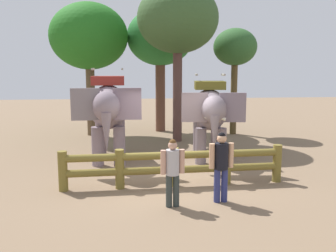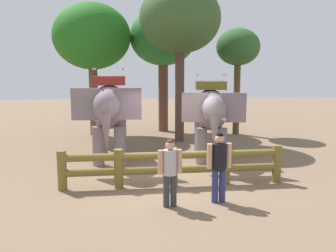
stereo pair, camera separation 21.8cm
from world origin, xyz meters
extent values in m
plane|color=#7C634B|center=(0.00, 0.00, 0.00)|extent=(60.00, 60.00, 0.00)
cylinder|color=brown|center=(-2.90, -0.30, 0.53)|extent=(0.24, 0.24, 1.05)
cylinder|color=brown|center=(-1.45, -0.25, 0.53)|extent=(0.24, 0.24, 1.05)
cylinder|color=brown|center=(0.00, -0.20, 0.53)|extent=(0.24, 0.24, 1.05)
cylinder|color=brown|center=(1.45, -0.16, 0.53)|extent=(0.24, 0.24, 1.05)
cylinder|color=brown|center=(2.90, -0.11, 0.53)|extent=(0.24, 0.24, 1.05)
cylinder|color=brown|center=(0.00, -0.20, 0.45)|extent=(5.82, 0.38, 0.20)
cylinder|color=brown|center=(0.00, -0.20, 0.85)|extent=(5.82, 0.38, 0.20)
cylinder|color=gray|center=(-1.51, 2.19, 0.64)|extent=(0.39, 0.39, 1.28)
cylinder|color=gray|center=(-2.22, 2.18, 0.64)|extent=(0.39, 0.39, 1.28)
cylinder|color=gray|center=(-1.54, 3.92, 0.64)|extent=(0.39, 0.39, 1.28)
cylinder|color=gray|center=(-2.24, 3.91, 0.64)|extent=(0.39, 0.39, 1.28)
ellipsoid|color=gray|center=(-1.88, 3.05, 1.85)|extent=(1.32, 2.91, 1.50)
ellipsoid|color=gray|center=(-1.85, 1.34, 2.03)|extent=(0.83, 0.97, 0.91)
cube|color=gray|center=(-1.23, 1.47, 2.09)|extent=(0.86, 0.14, 0.96)
cube|color=gray|center=(-2.48, 1.45, 2.09)|extent=(0.86, 0.14, 0.96)
cone|color=gray|center=(-1.85, 1.00, 1.30)|extent=(0.34, 0.34, 1.18)
cube|color=maroon|center=(-1.88, 3.05, 2.74)|extent=(1.10, 0.98, 0.30)
cylinder|color=#A59E8C|center=(-1.39, 3.06, 3.13)|extent=(0.09, 0.87, 0.07)
cylinder|color=#A59E8C|center=(-2.37, 3.04, 3.13)|extent=(0.09, 0.87, 0.07)
cylinder|color=gray|center=(1.83, 1.98, 0.60)|extent=(0.36, 0.36, 1.21)
cylinder|color=gray|center=(1.17, 2.06, 0.60)|extent=(0.36, 0.36, 1.21)
cylinder|color=gray|center=(2.04, 3.59, 0.60)|extent=(0.36, 0.36, 1.21)
cylinder|color=gray|center=(1.39, 3.68, 0.60)|extent=(0.36, 0.36, 1.21)
ellipsoid|color=gray|center=(1.61, 2.83, 1.73)|extent=(1.55, 2.85, 1.41)
ellipsoid|color=gray|center=(1.40, 1.23, 1.91)|extent=(0.88, 1.00, 0.86)
cube|color=slate|center=(1.99, 1.27, 1.96)|extent=(0.81, 0.23, 0.90)
cube|color=gray|center=(0.83, 1.42, 1.96)|extent=(0.81, 0.23, 0.90)
cone|color=gray|center=(1.36, 0.92, 1.22)|extent=(0.32, 0.32, 1.11)
cone|color=beige|center=(1.52, 0.99, 1.66)|extent=(0.37, 0.15, 0.15)
cone|color=beige|center=(1.21, 1.03, 1.66)|extent=(0.37, 0.15, 0.15)
cube|color=brown|center=(1.61, 2.83, 2.58)|extent=(1.14, 1.03, 0.28)
cylinder|color=#A59E8C|center=(2.07, 2.77, 2.94)|extent=(0.18, 0.82, 0.07)
cylinder|color=#A59E8C|center=(1.15, 2.89, 2.94)|extent=(0.18, 0.82, 0.07)
cylinder|color=#2E3633|center=(-0.14, -1.68, 0.38)|extent=(0.14, 0.14, 0.75)
cylinder|color=#2E3633|center=(-0.31, -1.70, 0.38)|extent=(0.14, 0.14, 0.75)
cylinder|color=#AFACB0|center=(-0.23, -1.69, 1.04)|extent=(0.34, 0.34, 0.58)
cylinder|color=tan|center=(-0.01, -1.67, 1.06)|extent=(0.12, 0.12, 0.55)
cylinder|color=tan|center=(-0.44, -1.72, 1.06)|extent=(0.12, 0.12, 0.55)
sphere|color=tan|center=(-0.23, -1.69, 1.44)|extent=(0.21, 0.21, 0.21)
sphere|color=#593819|center=(-0.23, -1.69, 1.49)|extent=(0.16, 0.16, 0.16)
cylinder|color=navy|center=(1.03, -1.50, 0.40)|extent=(0.15, 0.15, 0.80)
cylinder|color=navy|center=(0.86, -1.52, 0.40)|extent=(0.15, 0.15, 0.80)
cylinder|color=black|center=(0.94, -1.51, 1.11)|extent=(0.35, 0.35, 0.62)
cylinder|color=tan|center=(1.18, -1.49, 1.13)|extent=(0.13, 0.13, 0.58)
cylinder|color=tan|center=(0.71, -1.53, 1.13)|extent=(0.13, 0.13, 0.58)
sphere|color=tan|center=(0.94, -1.51, 1.53)|extent=(0.22, 0.22, 0.22)
sphere|color=black|center=(0.94, -1.51, 1.59)|extent=(0.17, 0.17, 0.17)
cylinder|color=brown|center=(-2.97, 8.01, 1.83)|extent=(0.41, 0.41, 3.65)
ellipsoid|color=#21681B|center=(-2.97, 8.01, 4.65)|extent=(3.61, 3.61, 3.07)
cylinder|color=brown|center=(3.86, 7.55, 1.81)|extent=(0.31, 0.31, 3.61)
ellipsoid|color=#2C5928|center=(3.86, 7.55, 4.18)|extent=(2.05, 2.05, 1.74)
cylinder|color=brown|center=(0.92, 6.06, 2.15)|extent=(0.40, 0.40, 4.30)
ellipsoid|color=#37582B|center=(0.92, 6.06, 5.24)|extent=(3.43, 3.43, 2.92)
cylinder|color=brown|center=(0.41, 8.79, 1.90)|extent=(0.49, 0.49, 3.80)
ellipsoid|color=#256F2D|center=(0.41, 8.79, 4.71)|extent=(3.29, 3.29, 2.80)
camera|label=1|loc=(-1.19, -9.67, 3.11)|focal=39.16mm
camera|label=2|loc=(-0.98, -9.69, 3.11)|focal=39.16mm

